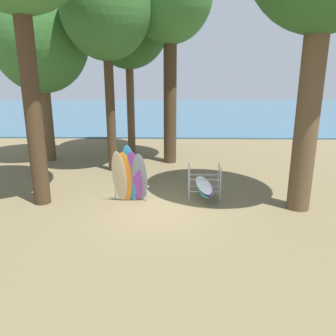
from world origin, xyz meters
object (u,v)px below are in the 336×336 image
object	(u,v)px
tree_far_right_back	(40,37)
board_storage_rack	(205,186)
tree_deep_back	(106,8)
leaning_board_pile	(130,176)
tree_mid_behind	(128,19)

from	to	relation	value
tree_far_right_back	board_storage_rack	bearing A→B (deg)	-35.65
tree_deep_back	leaning_board_pile	xyz separation A→B (m)	(1.37, -4.17, -6.10)
tree_far_right_back	board_storage_rack	xyz separation A→B (m)	(7.64, -5.48, -5.65)
tree_deep_back	leaning_board_pile	size ratio (longest dim) A/B	4.37
tree_mid_behind	tree_far_right_back	world-z (taller)	tree_mid_behind
leaning_board_pile	tree_far_right_back	bearing A→B (deg)	129.81
board_storage_rack	tree_deep_back	bearing A→B (deg)	137.72
tree_mid_behind	tree_deep_back	bearing A→B (deg)	-96.45
tree_mid_behind	tree_far_right_back	distance (m)	4.59
tree_mid_behind	tree_far_right_back	size ratio (longest dim) A/B	1.11
tree_mid_behind	board_storage_rack	xyz separation A→B (m)	(3.60, -7.39, -6.71)
tree_mid_behind	tree_deep_back	world-z (taller)	tree_mid_behind
tree_mid_behind	board_storage_rack	size ratio (longest dim) A/B	4.60
tree_mid_behind	leaning_board_pile	size ratio (longest dim) A/B	4.60
tree_far_right_back	leaning_board_pile	world-z (taller)	tree_far_right_back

